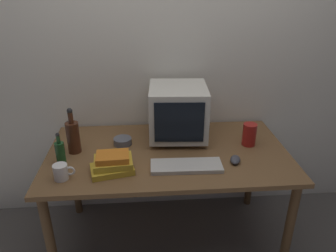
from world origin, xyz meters
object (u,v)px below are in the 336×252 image
bottle_tall (73,136)px  mug (61,172)px  bottle_short (60,152)px  metal_canister (249,134)px  computer_mouse (235,160)px  keyboard (186,166)px  crt_monitor (178,112)px  cd_spindle (123,141)px  book_stack (113,163)px

bottle_tall → mug: (-0.02, -0.31, -0.07)m
bottle_short → metal_canister: bearing=6.7°
mug → computer_mouse: bearing=5.5°
keyboard → bottle_short: bearing=172.8°
keyboard → bottle_short: 0.76m
crt_monitor → keyboard: (0.01, -0.40, -0.18)m
bottle_tall → bottle_short: (-0.06, -0.13, -0.04)m
keyboard → cd_spindle: 0.51m
bottle_tall → book_stack: bearing=-43.2°
cd_spindle → bottle_tall: bearing=-165.6°
book_stack → cd_spindle: size_ratio=2.23×
computer_mouse → bottle_tall: size_ratio=0.33×
keyboard → bottle_short: (-0.75, 0.11, 0.06)m
keyboard → bottle_short: bottle_short is taller
keyboard → mug: 0.71m
crt_monitor → keyboard: size_ratio=0.97×
bottle_tall → book_stack: (0.26, -0.25, -0.06)m
mug → cd_spindle: bearing=50.4°
computer_mouse → bottle_tall: bearing=-172.8°
crt_monitor → book_stack: crt_monitor is taller
bottle_tall → mug: bottle_tall is taller
keyboard → book_stack: 0.43m
mug → keyboard: bearing=4.9°
bottle_short → crt_monitor: bearing=20.9°
crt_monitor → computer_mouse: bearing=-48.7°
cd_spindle → bottle_short: bearing=-149.7°
crt_monitor → keyboard: 0.43m
crt_monitor → keyboard: crt_monitor is taller
keyboard → book_stack: size_ratio=1.57×
keyboard → cd_spindle: size_ratio=3.50×
crt_monitor → mug: 0.84m
crt_monitor → cd_spindle: bearing=-169.2°
bottle_tall → book_stack: size_ratio=1.13×
metal_canister → mug: bearing=-164.8°
mug → metal_canister: metal_canister is taller
computer_mouse → book_stack: size_ratio=0.37×
mug → cd_spindle: (0.32, 0.38, -0.02)m
bottle_short → keyboard: bearing=-8.7°
book_stack → metal_canister: size_ratio=1.78×
book_stack → mug: 0.28m
mug → bottle_tall: bearing=87.0°
cd_spindle → metal_canister: metal_canister is taller
keyboard → computer_mouse: computer_mouse is taller
computer_mouse → bottle_tall: (-0.99, 0.21, 0.10)m
bottle_tall → cd_spindle: bearing=14.4°
bottle_short → book_stack: bearing=-19.8°
book_stack → bottle_tall: bearing=136.8°
metal_canister → keyboard: bearing=-150.6°
bottle_short → book_stack: (0.32, -0.11, -0.03)m
mug → cd_spindle: 0.50m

